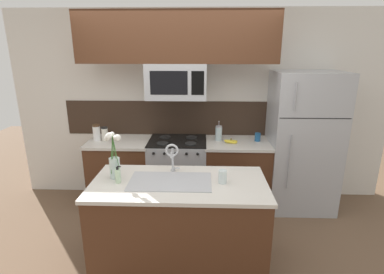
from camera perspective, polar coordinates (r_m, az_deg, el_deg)
name	(u,v)px	position (r m, az deg, el deg)	size (l,w,h in m)	color
ground_plane	(172,242)	(3.58, -3.82, -19.33)	(10.00, 10.00, 0.00)	brown
rear_partition	(201,107)	(4.24, 1.64, 5.74)	(5.20, 0.10, 2.60)	silver
splash_band	(179,118)	(4.23, -2.46, 3.62)	(3.19, 0.01, 0.48)	#332319
back_counter_left	(122,172)	(4.27, -13.23, -6.48)	(0.83, 0.65, 0.91)	#4C2B19
back_counter_right	(236,174)	(4.15, 8.42, -6.90)	(0.86, 0.65, 0.91)	#4C2B19
stove_range	(178,172)	(4.14, -2.69, -6.74)	(0.76, 0.64, 0.93)	#A8AAAF
microwave	(176,81)	(3.79, -2.97, 10.58)	(0.74, 0.40, 0.44)	#A8AAAF
upper_cabinet_band	(177,37)	(3.74, -2.85, 18.44)	(2.39, 0.34, 0.60)	#4C2B19
refrigerator	(302,142)	(4.19, 20.22, -0.88)	(0.86, 0.74, 1.83)	#A8AAAF
storage_jar_tall	(97,133)	(4.18, -17.70, 0.80)	(0.10, 0.10, 0.22)	silver
storage_jar_medium	(105,134)	(4.15, -16.28, 0.60)	(0.09, 0.09, 0.18)	silver
banana_bunch	(231,142)	(3.92, 7.44, -0.87)	(0.19, 0.12, 0.07)	yellow
french_press	(219,133)	(4.00, 5.10, 0.73)	(0.09, 0.09, 0.27)	silver
coffee_tin	(258,137)	(4.06, 12.39, 0.00)	(0.08, 0.08, 0.11)	#1E5184
island_counter	(180,225)	(3.03, -2.36, -16.33)	(1.63, 0.80, 0.91)	#4C2B19
kitchen_sink	(170,188)	(2.84, -4.13, -9.75)	(0.76, 0.42, 0.16)	#ADAFB5
sink_faucet	(172,154)	(2.93, -3.80, -3.25)	(0.14, 0.14, 0.31)	#B7BABF
dish_soap_bottle	(118,176)	(2.84, -13.94, -7.18)	(0.06, 0.05, 0.16)	beige
drinking_glass	(223,177)	(2.77, 5.85, -7.51)	(0.08, 0.08, 0.12)	silver
flower_vase	(114,161)	(2.91, -14.60, -4.45)	(0.19, 0.18, 0.46)	silver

